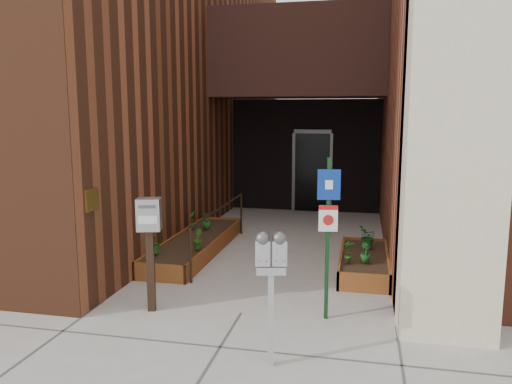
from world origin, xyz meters
The scene contains 15 objects.
ground centered at (0.00, 0.00, 0.00)m, with size 80.00×80.00×0.00m, color #9E9991.
architecture centered at (-0.18, 6.89, 4.98)m, with size 20.00×14.60×10.00m.
planter_left centered at (-1.55, 2.70, 0.13)m, with size 0.90×3.60×0.30m.
planter_right centered at (1.60, 2.20, 0.13)m, with size 0.80×2.20×0.30m.
handrail centered at (-1.05, 2.65, 0.75)m, with size 0.04×3.34×0.90m.
parking_meter centered at (0.64, -1.28, 1.13)m, with size 0.34×0.19×1.46m.
sign_post centered at (1.12, 0.06, 1.29)m, with size 0.29×0.09×2.09m.
payment_dropbox centered at (-1.20, -0.15, 1.11)m, with size 0.35×0.30×1.54m.
shrub_left_a centered at (-1.85, 1.48, 0.47)m, with size 0.31×0.31×0.34m, color #1F5D1A.
shrub_left_b centered at (-1.25, 1.91, 0.47)m, with size 0.19×0.19×0.35m, color #285B1A.
shrub_left_c centered at (-1.57, 3.43, 0.46)m, with size 0.18×0.18×0.32m, color #1C6320.
shrub_left_d centered at (-1.85, 3.35, 0.48)m, with size 0.19×0.19×0.36m, color #225C1A.
shrub_right_a centered at (1.62, 1.72, 0.45)m, with size 0.17×0.17×0.31m, color #175118.
shrub_right_b centered at (1.35, 1.66, 0.48)m, with size 0.19×0.19×0.36m, color #2B601B.
shrub_right_c centered at (1.65, 2.64, 0.49)m, with size 0.34×0.34×0.38m, color #18541B.
Camera 1 is at (1.52, -6.12, 2.64)m, focal length 35.00 mm.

